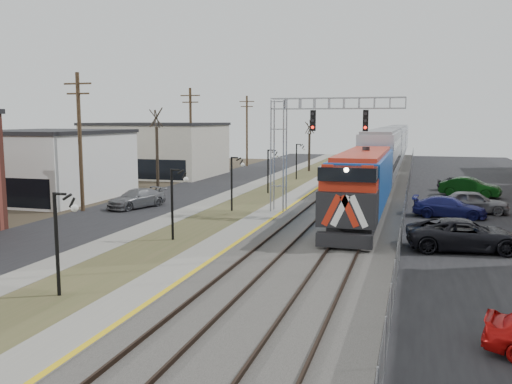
% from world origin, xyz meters
% --- Properties ---
extents(street_west, '(7.00, 120.00, 0.04)m').
position_xyz_m(street_west, '(-11.50, 35.00, 0.02)').
color(street_west, black).
rests_on(street_west, ground).
extents(sidewalk, '(2.00, 120.00, 0.08)m').
position_xyz_m(sidewalk, '(-7.00, 35.00, 0.04)').
color(sidewalk, gray).
rests_on(sidewalk, ground).
extents(grass_median, '(4.00, 120.00, 0.06)m').
position_xyz_m(grass_median, '(-4.00, 35.00, 0.03)').
color(grass_median, '#454A27').
rests_on(grass_median, ground).
extents(platform, '(2.00, 120.00, 0.24)m').
position_xyz_m(platform, '(-1.00, 35.00, 0.12)').
color(platform, gray).
rests_on(platform, ground).
extents(ballast_bed, '(8.00, 120.00, 0.20)m').
position_xyz_m(ballast_bed, '(4.00, 35.00, 0.10)').
color(ballast_bed, '#595651').
rests_on(ballast_bed, ground).
extents(platform_edge, '(0.24, 120.00, 0.01)m').
position_xyz_m(platform_edge, '(-0.12, 35.00, 0.24)').
color(platform_edge, gold).
rests_on(platform_edge, platform).
extents(track_near, '(1.58, 120.00, 0.15)m').
position_xyz_m(track_near, '(2.00, 35.00, 0.28)').
color(track_near, '#2D2119').
rests_on(track_near, ballast_bed).
extents(track_far, '(1.58, 120.00, 0.15)m').
position_xyz_m(track_far, '(5.50, 35.00, 0.28)').
color(track_far, '#2D2119').
rests_on(track_far, ballast_bed).
extents(train, '(3.00, 85.85, 5.33)m').
position_xyz_m(train, '(5.50, 62.08, 2.92)').
color(train, '#154FB2').
rests_on(train, ground).
extents(signal_gantry, '(9.00, 1.07, 8.15)m').
position_xyz_m(signal_gantry, '(1.22, 27.99, 5.59)').
color(signal_gantry, gray).
rests_on(signal_gantry, ground).
extents(lampposts, '(0.14, 62.14, 4.00)m').
position_xyz_m(lampposts, '(-4.00, 18.29, 2.00)').
color(lampposts, black).
rests_on(lampposts, ground).
extents(utility_poles, '(0.28, 80.28, 10.00)m').
position_xyz_m(utility_poles, '(-14.50, 25.00, 5.00)').
color(utility_poles, '#4C3823').
rests_on(utility_poles, ground).
extents(fence, '(0.04, 120.00, 1.60)m').
position_xyz_m(fence, '(8.20, 35.00, 0.80)').
color(fence, gray).
rests_on(fence, ground).
extents(bare_trees, '(12.30, 42.30, 5.95)m').
position_xyz_m(bare_trees, '(-12.66, 38.91, 2.70)').
color(bare_trees, '#382D23').
rests_on(bare_trees, ground).
extents(car_lot_c, '(6.12, 3.45, 1.61)m').
position_xyz_m(car_lot_c, '(11.34, 20.05, 0.81)').
color(car_lot_c, black).
rests_on(car_lot_c, ground).
extents(car_lot_d, '(5.00, 2.35, 1.41)m').
position_xyz_m(car_lot_d, '(11.08, 29.86, 0.71)').
color(car_lot_d, navy).
rests_on(car_lot_d, ground).
extents(car_lot_e, '(4.75, 1.92, 1.62)m').
position_xyz_m(car_lot_e, '(12.81, 32.12, 0.81)').
color(car_lot_e, slate).
rests_on(car_lot_e, ground).
extents(car_lot_f, '(5.26, 2.94, 1.64)m').
position_xyz_m(car_lot_f, '(13.34, 40.90, 0.82)').
color(car_lot_f, '#0A360D').
rests_on(car_lot_f, ground).
extents(car_street_b, '(3.54, 5.27, 1.42)m').
position_xyz_m(car_street_b, '(-11.42, 27.40, 0.71)').
color(car_street_b, slate).
rests_on(car_street_b, ground).
extents(car_lot_g, '(4.15, 1.98, 1.37)m').
position_xyz_m(car_lot_g, '(12.78, 45.03, 0.68)').
color(car_lot_g, black).
rests_on(car_lot_g, ground).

